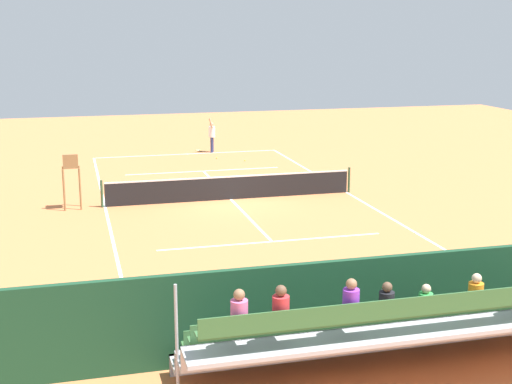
# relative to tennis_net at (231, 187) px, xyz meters

# --- Properties ---
(ground_plane) EXTENTS (60.00, 60.00, 0.00)m
(ground_plane) POSITION_rel_tennis_net_xyz_m (0.00, 0.00, -0.50)
(ground_plane) COLOR #D17542
(court_line_markings) EXTENTS (10.10, 22.20, 0.01)m
(court_line_markings) POSITION_rel_tennis_net_xyz_m (0.00, -0.04, -0.50)
(court_line_markings) COLOR white
(court_line_markings) RESTS_ON ground
(tennis_net) EXTENTS (10.30, 0.10, 1.07)m
(tennis_net) POSITION_rel_tennis_net_xyz_m (0.00, 0.00, 0.00)
(tennis_net) COLOR black
(tennis_net) RESTS_ON ground
(backdrop_wall) EXTENTS (18.00, 0.16, 2.00)m
(backdrop_wall) POSITION_rel_tennis_net_xyz_m (0.00, 14.00, 0.50)
(backdrop_wall) COLOR #194228
(backdrop_wall) RESTS_ON ground
(bleacher_stand) EXTENTS (9.06, 2.40, 2.48)m
(bleacher_stand) POSITION_rel_tennis_net_xyz_m (0.07, 15.40, 0.46)
(bleacher_stand) COLOR #B2B2B7
(bleacher_stand) RESTS_ON ground
(umpire_chair) EXTENTS (0.67, 0.67, 2.14)m
(umpire_chair) POSITION_rel_tennis_net_xyz_m (6.20, -0.07, 0.81)
(umpire_chair) COLOR olive
(umpire_chair) RESTS_ON ground
(courtside_bench) EXTENTS (1.80, 0.40, 0.93)m
(courtside_bench) POSITION_rel_tennis_net_xyz_m (-1.67, 13.27, 0.06)
(courtside_bench) COLOR #33383D
(courtside_bench) RESTS_ON ground
(equipment_bag) EXTENTS (0.90, 0.36, 0.36)m
(equipment_bag) POSITION_rel_tennis_net_xyz_m (0.14, 13.40, -0.32)
(equipment_bag) COLOR black
(equipment_bag) RESTS_ON ground
(tennis_player) EXTENTS (0.47, 0.55, 1.93)m
(tennis_player) POSITION_rel_tennis_net_xyz_m (-1.47, -11.24, 0.51)
(tennis_player) COLOR navy
(tennis_player) RESTS_ON ground
(tennis_racket) EXTENTS (0.38, 0.59, 0.03)m
(tennis_racket) POSITION_rel_tennis_net_xyz_m (-0.82, -11.95, -0.49)
(tennis_racket) COLOR black
(tennis_racket) RESTS_ON ground
(tennis_ball_near) EXTENTS (0.07, 0.07, 0.07)m
(tennis_ball_near) POSITION_rel_tennis_net_xyz_m (-2.58, -8.12, -0.47)
(tennis_ball_near) COLOR #CCDB33
(tennis_ball_near) RESTS_ON ground
(tennis_ball_far) EXTENTS (0.07, 0.07, 0.07)m
(tennis_ball_far) POSITION_rel_tennis_net_xyz_m (-1.31, -9.23, -0.47)
(tennis_ball_far) COLOR #CCDB33
(tennis_ball_far) RESTS_ON ground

